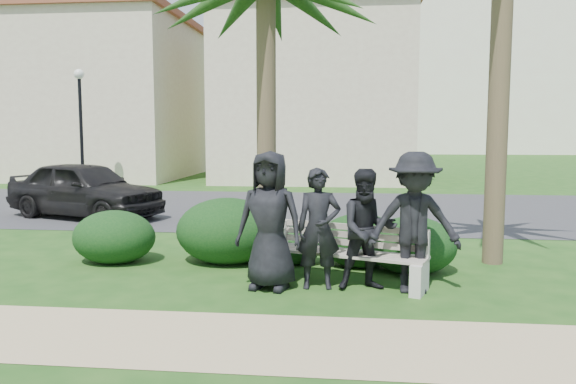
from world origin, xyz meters
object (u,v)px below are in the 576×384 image
object	(u,v)px
man_a	(270,220)
man_d	(414,223)
park_bench	(344,258)
street_lamp	(80,108)
man_b	(319,229)
man_c	(368,230)
car_a	(85,189)

from	to	relation	value
man_a	man_d	size ratio (longest dim) A/B	1.00
park_bench	man_a	size ratio (longest dim) A/B	1.30
street_lamp	park_bench	distance (m)	15.13
man_a	man_d	xyz separation A→B (m)	(1.89, 0.03, -0.00)
man_b	man_c	distance (m)	0.65
street_lamp	park_bench	xyz separation A→B (m)	(9.43, -11.54, -2.59)
man_a	man_b	distance (m)	0.66
man_b	car_a	xyz separation A→B (m)	(-6.00, 5.61, -0.11)
street_lamp	park_bench	size ratio (longest dim) A/B	1.79
man_a	man_c	distance (m)	1.30
man_b	man_c	world-z (taller)	man_b
man_c	car_a	bearing A→B (deg)	127.72
street_lamp	man_d	size ratio (longest dim) A/B	2.33
man_b	man_d	world-z (taller)	man_d
man_a	park_bench	bearing A→B (deg)	30.76
street_lamp	man_b	world-z (taller)	street_lamp
street_lamp	park_bench	world-z (taller)	street_lamp
street_lamp	man_c	distance (m)	15.46
park_bench	car_a	size ratio (longest dim) A/B	0.59
man_a	man_c	world-z (taller)	man_a
street_lamp	man_b	bearing A→B (deg)	-52.38
man_c	street_lamp	bearing A→B (deg)	117.40
park_bench	man_d	distance (m)	1.12
man_d	street_lamp	bearing A→B (deg)	129.73
park_bench	man_c	xyz separation A→B (m)	(0.31, -0.26, 0.45)
car_a	man_a	bearing A→B (deg)	-116.30
man_b	man_d	size ratio (longest dim) A/B	0.88
park_bench	man_d	xyz separation A→B (m)	(0.91, -0.32, 0.57)
man_a	man_b	bearing A→B (deg)	18.41
man_d	car_a	distance (m)	9.19
park_bench	man_b	world-z (taller)	man_b
man_d	man_b	bearing A→B (deg)	176.15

